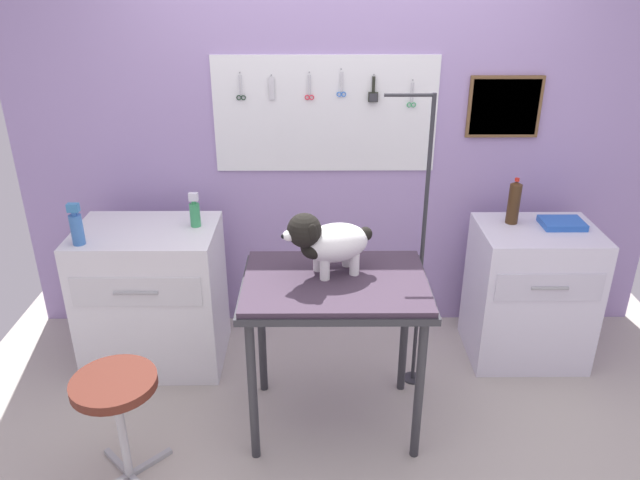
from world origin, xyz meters
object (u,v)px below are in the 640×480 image
at_px(grooming_table, 335,296).
at_px(dog, 327,241).
at_px(pump_bottle_white, 195,212).
at_px(counter_left, 153,297).
at_px(stool, 116,397).
at_px(cabinet_right, 529,293).
at_px(soda_bottle, 514,202).
at_px(grooming_arm, 420,261).

relative_size(grooming_table, dog, 2.03).
bearing_deg(grooming_table, pump_bottle_white, 141.56).
relative_size(dog, counter_left, 0.51).
relative_size(grooming_table, stool, 1.58).
height_order(cabinet_right, soda_bottle, soda_bottle).
distance_m(counter_left, stool, 0.97).
height_order(counter_left, soda_bottle, soda_bottle).
height_order(dog, soda_bottle, dog).
height_order(grooming_arm, dog, grooming_arm).
relative_size(counter_left, cabinet_right, 1.03).
bearing_deg(dog, grooming_table, -53.82).
distance_m(grooming_arm, dog, 0.63).
bearing_deg(grooming_table, counter_left, 151.86).
relative_size(grooming_arm, dog, 3.75).
distance_m(grooming_table, dog, 0.28).
relative_size(grooming_arm, counter_left, 1.93).
bearing_deg(soda_bottle, pump_bottle_white, -177.20).
distance_m(grooming_table, grooming_arm, 0.58).
bearing_deg(stool, grooming_arm, 27.02).
bearing_deg(soda_bottle, cabinet_right, -34.06).
bearing_deg(counter_left, pump_bottle_white, 10.01).
height_order(grooming_table, pump_bottle_white, pump_bottle_white).
height_order(stool, pump_bottle_white, pump_bottle_white).
bearing_deg(stool, counter_left, 94.49).
xyz_separation_m(grooming_table, soda_bottle, (1.06, 0.71, 0.21)).
relative_size(grooming_table, soda_bottle, 3.29).
xyz_separation_m(grooming_arm, counter_left, (-1.53, 0.23, -0.35)).
bearing_deg(cabinet_right, counter_left, -178.85).
bearing_deg(cabinet_right, grooming_table, -152.84).
distance_m(grooming_table, stool, 1.10).
relative_size(counter_left, stool, 1.51).
distance_m(grooming_table, soda_bottle, 1.29).
xyz_separation_m(pump_bottle_white, soda_bottle, (1.84, 0.09, 0.02)).
height_order(pump_bottle_white, soda_bottle, soda_bottle).
bearing_deg(grooming_table, dog, 126.18).
xyz_separation_m(grooming_table, stool, (-0.99, -0.40, -0.28)).
relative_size(cabinet_right, stool, 1.47).
distance_m(grooming_arm, counter_left, 1.58).
xyz_separation_m(grooming_arm, soda_bottle, (0.59, 0.37, 0.19)).
distance_m(counter_left, pump_bottle_white, 0.59).
distance_m(cabinet_right, pump_bottle_white, 2.05).
bearing_deg(pump_bottle_white, grooming_arm, -12.56).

